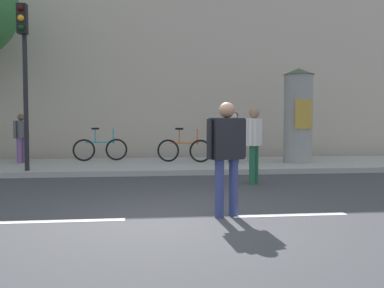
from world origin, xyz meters
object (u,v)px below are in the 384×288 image
object	(u,v)px
pedestrian_with_backpack	(235,132)
bicycle_leaning	(184,150)
traffic_light	(24,60)
pedestrian_in_red_top	(234,134)
pedestrian_with_bag	(21,135)
pedestrian_in_dark_shirt	(227,149)
bicycle_upright	(100,149)
pedestrian_tallest	(253,138)
poster_column	(298,115)

from	to	relation	value
pedestrian_with_backpack	bicycle_leaning	size ratio (longest dim) A/B	0.94
pedestrian_with_backpack	bicycle_leaning	distance (m)	1.94
traffic_light	pedestrian_in_red_top	world-z (taller)	traffic_light
pedestrian_with_backpack	pedestrian_in_red_top	size ratio (longest dim) A/B	1.04
pedestrian_with_bag	bicycle_leaning	xyz separation A→B (m)	(5.07, -0.31, -0.49)
pedestrian_in_dark_shirt	pedestrian_with_bag	size ratio (longest dim) A/B	1.14
pedestrian_in_red_top	bicycle_upright	size ratio (longest dim) A/B	0.88
traffic_light	pedestrian_tallest	world-z (taller)	traffic_light
poster_column	pedestrian_with_backpack	xyz separation A→B (m)	(-1.79, 1.07, -0.56)
pedestrian_tallest	pedestrian_with_backpack	size ratio (longest dim) A/B	1.09
traffic_light	bicycle_leaning	distance (m)	5.40
pedestrian_with_bag	pedestrian_in_red_top	bearing A→B (deg)	-6.33
poster_column	pedestrian_tallest	size ratio (longest dim) A/B	1.68
pedestrian_with_backpack	bicycle_upright	bearing A→B (deg)	177.29
traffic_light	poster_column	distance (m)	8.16
traffic_light	poster_column	xyz separation A→B (m)	(7.90, 1.50, -1.38)
pedestrian_in_red_top	pedestrian_in_dark_shirt	bearing A→B (deg)	-103.05
traffic_light	poster_column	bearing A→B (deg)	10.75
pedestrian_in_dark_shirt	bicycle_upright	xyz separation A→B (m)	(-2.62, 8.01, -0.50)
traffic_light	pedestrian_with_backpack	xyz separation A→B (m)	(6.12, 2.57, -1.94)
pedestrian_tallest	poster_column	bearing A→B (deg)	55.30
traffic_light	pedestrian_tallest	xyz separation A→B (m)	(5.57, -1.87, -1.98)
bicycle_upright	pedestrian_in_dark_shirt	bearing A→B (deg)	-71.87
bicycle_leaning	pedestrian_in_red_top	bearing A→B (deg)	-15.65
pedestrian_tallest	pedestrian_with_bag	world-z (taller)	pedestrian_tallest
pedestrian_tallest	bicycle_upright	size ratio (longest dim) A/B	1.00
pedestrian_in_dark_shirt	pedestrian_with_backpack	size ratio (longest dim) A/B	1.08
pedestrian_with_bag	bicycle_upright	world-z (taller)	pedestrian_with_bag
pedestrian_tallest	bicycle_upright	world-z (taller)	pedestrian_tallest
pedestrian_with_backpack	bicycle_leaning	world-z (taller)	pedestrian_with_backpack
pedestrian_in_dark_shirt	pedestrian_tallest	bearing A→B (deg)	68.89
pedestrian_with_backpack	bicycle_leaning	xyz separation A→B (m)	(-1.77, -0.56, -0.55)
traffic_light	poster_column	size ratio (longest dim) A/B	1.45
pedestrian_in_dark_shirt	pedestrian_in_red_top	xyz separation A→B (m)	(1.58, 6.82, 0.02)
poster_column	pedestrian_in_red_top	distance (m)	2.13
bicycle_leaning	bicycle_upright	bearing A→B (deg)	164.08
pedestrian_with_bag	pedestrian_in_red_top	xyz separation A→B (m)	(6.57, -0.73, 0.04)
pedestrian_in_dark_shirt	pedestrian_tallest	size ratio (longest dim) A/B	0.99
bicycle_upright	traffic_light	bearing A→B (deg)	-120.72
pedestrian_in_dark_shirt	pedestrian_with_backpack	world-z (taller)	pedestrian_with_backpack
poster_column	pedestrian_in_red_top	bearing A→B (deg)	177.50
poster_column	pedestrian_with_bag	xyz separation A→B (m)	(-8.62, 0.82, -0.62)
traffic_light	bicycle_upright	size ratio (longest dim) A/B	2.43
poster_column	pedestrian_with_backpack	world-z (taller)	poster_column
poster_column	pedestrian_with_bag	bearing A→B (deg)	174.58
pedestrian_in_dark_shirt	bicycle_leaning	world-z (taller)	pedestrian_in_dark_shirt
pedestrian_with_bag	bicycle_upright	distance (m)	2.46
traffic_light	pedestrian_with_bag	bearing A→B (deg)	107.21
bicycle_leaning	bicycle_upright	xyz separation A→B (m)	(-2.70, 0.77, 0.00)
pedestrian_in_dark_shirt	pedestrian_tallest	distance (m)	3.60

